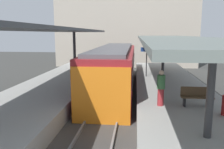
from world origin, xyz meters
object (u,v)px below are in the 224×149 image
at_px(platform_bench, 197,96).
at_px(platform_sign, 147,55).
at_px(passenger_near_bench, 161,87).
at_px(commuter_train, 114,69).

xyz_separation_m(platform_bench, platform_sign, (-1.94, 7.18, 1.16)).
relative_size(platform_bench, passenger_near_bench, 0.86).
height_order(platform_bench, platform_sign, platform_sign).
distance_m(platform_bench, platform_sign, 7.53).
bearing_deg(platform_bench, passenger_near_bench, -176.98).
bearing_deg(commuter_train, platform_sign, 27.57).
distance_m(platform_bench, passenger_near_bench, 1.65).
distance_m(platform_sign, passenger_near_bench, 7.32).
height_order(commuter_train, platform_bench, commuter_train).
bearing_deg(platform_sign, commuter_train, -152.43).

